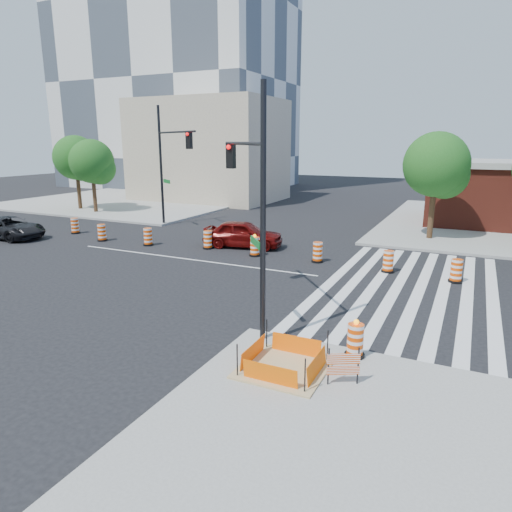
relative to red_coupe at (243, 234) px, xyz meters
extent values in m
plane|color=black|center=(-1.28, -3.72, -0.77)|extent=(120.00, 120.00, 0.00)
cube|color=gray|center=(-19.28, 14.28, -0.70)|extent=(22.00, 22.00, 0.15)
cube|color=silver|center=(6.52, -3.72, -0.77)|extent=(0.45, 13.50, 0.01)
cube|color=silver|center=(7.42, -3.72, -0.77)|extent=(0.45, 13.50, 0.01)
cube|color=silver|center=(8.32, -3.72, -0.77)|extent=(0.45, 13.50, 0.01)
cube|color=silver|center=(9.22, -3.72, -0.77)|extent=(0.45, 13.50, 0.01)
cube|color=silver|center=(10.12, -3.72, -0.77)|extent=(0.45, 13.50, 0.01)
cube|color=silver|center=(11.02, -3.72, -0.77)|extent=(0.45, 13.50, 0.01)
cube|color=silver|center=(11.92, -3.72, -0.77)|extent=(0.45, 13.50, 0.01)
cube|color=silver|center=(12.82, -3.72, -0.77)|extent=(0.45, 13.50, 0.01)
cube|color=silver|center=(-1.28, -3.72, -0.77)|extent=(14.00, 0.12, 0.01)
cube|color=tan|center=(7.72, -12.72, -0.60)|extent=(2.20, 2.20, 0.05)
cube|color=#FF6405|center=(7.72, -13.62, -0.35)|extent=(1.44, 0.02, 0.55)
cube|color=#FF6405|center=(7.72, -11.82, -0.35)|extent=(1.44, 0.02, 0.55)
cube|color=#FF6405|center=(6.82, -12.72, -0.35)|extent=(0.02, 1.44, 0.55)
cube|color=#FF6405|center=(8.62, -12.72, -0.35)|extent=(0.02, 1.44, 0.55)
cylinder|color=black|center=(6.82, -13.62, -0.17)|extent=(0.04, 0.04, 0.90)
cylinder|color=black|center=(8.62, -13.62, -0.17)|extent=(0.04, 0.04, 0.90)
cylinder|color=black|center=(6.82, -11.82, -0.17)|extent=(0.04, 0.04, 0.90)
cylinder|color=black|center=(8.62, -11.82, -0.17)|extent=(0.04, 0.04, 0.90)
cube|color=silver|center=(-25.28, 30.28, 21.73)|extent=(28.00, 18.00, 45.00)
cube|color=tan|center=(-13.28, 18.28, 4.23)|extent=(14.00, 10.00, 10.00)
imported|color=#580807|center=(0.00, 0.00, 0.00)|extent=(4.81, 2.68, 1.55)
imported|color=black|center=(-14.42, -4.13, -0.10)|extent=(4.86, 2.28, 1.35)
cylinder|color=black|center=(6.41, -11.20, 3.07)|extent=(0.17, 0.17, 7.40)
cylinder|color=black|center=(4.64, -9.06, 5.11)|extent=(3.62, 4.35, 0.11)
cube|color=black|center=(3.40, -7.56, 4.65)|extent=(0.30, 0.26, 0.92)
sphere|color=#FF0C0C|center=(3.40, -7.74, 4.97)|extent=(0.17, 0.17, 0.17)
cube|color=#0C591E|center=(5.82, -10.49, 2.15)|extent=(0.74, 0.88, 0.23)
cylinder|color=black|center=(-8.55, 3.91, 3.48)|extent=(0.18, 0.18, 8.21)
cylinder|color=black|center=(-5.98, 2.22, 5.74)|extent=(5.21, 3.48, 0.12)
cube|color=black|center=(-4.18, 1.04, 5.22)|extent=(0.33, 0.29, 1.03)
sphere|color=#FF0C0C|center=(-4.18, 0.86, 5.58)|extent=(0.18, 0.18, 0.18)
cube|color=#0C591E|center=(-7.69, 3.35, 2.45)|extent=(1.05, 0.71, 0.26)
cylinder|color=black|center=(9.23, -11.21, -0.58)|extent=(0.56, 0.56, 0.09)
cylinder|color=#EA4704|center=(9.23, -11.21, -0.11)|extent=(0.45, 0.45, 0.88)
sphere|color=#FF990C|center=(9.23, -11.21, 0.40)|extent=(0.15, 0.15, 0.15)
cube|color=#EA4704|center=(9.32, -12.80, 0.05)|extent=(0.74, 0.42, 0.27)
cube|color=#EA4704|center=(9.32, -12.80, -0.26)|extent=(0.74, 0.42, 0.21)
cylinder|color=black|center=(9.00, -12.98, -0.14)|extent=(0.04, 0.04, 0.96)
cylinder|color=black|center=(9.64, -12.63, -0.14)|extent=(0.04, 0.04, 0.96)
cylinder|color=#382314|center=(-19.70, 6.70, 1.25)|extent=(0.33, 0.33, 4.05)
sphere|color=#1B4B15|center=(-19.70, 6.70, 3.78)|extent=(3.80, 3.80, 3.80)
sphere|color=#1B4B15|center=(-19.18, 7.02, 3.15)|extent=(2.78, 2.78, 2.78)
sphere|color=#1B4B15|center=(-20.11, 6.50, 3.40)|extent=(2.53, 2.53, 2.53)
cylinder|color=#382314|center=(-17.09, 5.90, 1.15)|extent=(0.32, 0.32, 3.84)
sphere|color=#1B4B15|center=(-17.09, 5.90, 3.55)|extent=(3.60, 3.60, 3.60)
sphere|color=#1B4B15|center=(-16.59, 6.20, 2.95)|extent=(2.64, 2.64, 2.64)
sphere|color=#1B4B15|center=(-17.49, 5.70, 3.19)|extent=(2.40, 2.40, 2.40)
cylinder|color=#382314|center=(9.50, 6.64, 1.27)|extent=(0.33, 0.33, 4.10)
sphere|color=#1B4B15|center=(9.50, 6.64, 3.83)|extent=(3.84, 3.84, 3.84)
sphere|color=#1B4B15|center=(10.02, 6.95, 3.19)|extent=(2.82, 2.82, 2.82)
sphere|color=#1B4B15|center=(9.08, 6.43, 3.45)|extent=(2.56, 2.56, 2.56)
cylinder|color=black|center=(-11.89, -1.24, -0.72)|extent=(0.60, 0.60, 0.10)
cylinder|color=#EA4704|center=(-11.89, -1.24, -0.22)|extent=(0.48, 0.48, 0.95)
cylinder|color=black|center=(-8.58, -2.24, -0.72)|extent=(0.60, 0.60, 0.10)
cylinder|color=#EA4704|center=(-8.58, -2.24, -0.22)|extent=(0.48, 0.48, 0.95)
cylinder|color=black|center=(-5.24, -2.02, -0.72)|extent=(0.60, 0.60, 0.10)
cylinder|color=#EA4704|center=(-5.24, -2.02, -0.22)|extent=(0.48, 0.48, 0.95)
cylinder|color=black|center=(-1.64, -1.21, -0.72)|extent=(0.60, 0.60, 0.10)
cylinder|color=#EA4704|center=(-1.64, -1.21, -0.22)|extent=(0.48, 0.48, 0.95)
cylinder|color=black|center=(1.51, -1.60, -0.72)|extent=(0.60, 0.60, 0.10)
cylinder|color=#EA4704|center=(1.51, -1.60, -0.22)|extent=(0.48, 0.48, 0.95)
sphere|color=#FF990C|center=(1.51, -1.60, 0.33)|extent=(0.16, 0.16, 0.16)
cylinder|color=black|center=(4.92, -1.37, -0.72)|extent=(0.60, 0.60, 0.10)
cylinder|color=#EA4704|center=(4.92, -1.37, -0.22)|extent=(0.48, 0.48, 0.95)
cylinder|color=black|center=(8.46, -1.70, -0.72)|extent=(0.60, 0.60, 0.10)
cylinder|color=#EA4704|center=(8.46, -1.70, -0.22)|extent=(0.48, 0.48, 0.95)
cylinder|color=black|center=(11.40, -2.04, -0.72)|extent=(0.60, 0.60, 0.10)
cylinder|color=#EA4704|center=(11.40, -2.04, -0.22)|extent=(0.48, 0.48, 0.95)
camera|label=1|loc=(11.77, -22.85, 5.19)|focal=32.00mm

